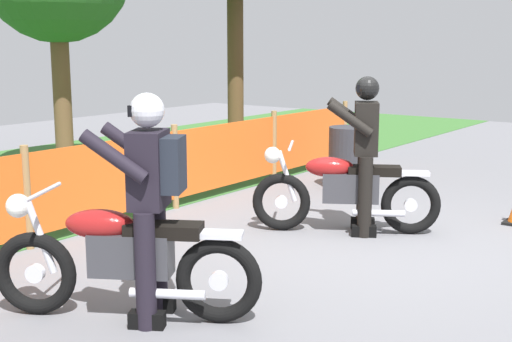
% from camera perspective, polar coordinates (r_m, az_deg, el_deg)
% --- Properties ---
extents(ground, '(24.00, 24.00, 0.02)m').
position_cam_1_polar(ground, '(7.19, 8.48, -6.02)').
color(ground, slate).
extents(grass_verge, '(24.00, 5.79, 0.01)m').
position_cam_1_polar(grass_verge, '(10.78, -18.00, -0.76)').
color(grass_verge, '#386B2D').
rests_on(grass_verge, ground).
extents(barrier_fence, '(8.60, 0.08, 1.05)m').
position_cam_1_polar(barrier_fence, '(8.52, -6.75, 0.45)').
color(barrier_fence, '#997547').
rests_on(barrier_fence, ground).
extents(motorcycle_lead, '(1.13, 1.83, 0.97)m').
position_cam_1_polar(motorcycle_lead, '(5.20, -11.00, -7.09)').
color(motorcycle_lead, black).
rests_on(motorcycle_lead, ground).
extents(motorcycle_trailing, '(1.13, 1.81, 0.96)m').
position_cam_1_polar(motorcycle_trailing, '(7.47, 7.37, -1.59)').
color(motorcycle_trailing, black).
rests_on(motorcycle_trailing, ground).
extents(rider_lead, '(0.71, 0.79, 1.69)m').
position_cam_1_polar(rider_lead, '(5.01, -8.76, -1.98)').
color(rider_lead, black).
rests_on(rider_lead, ground).
extents(rider_trailing, '(0.71, 0.72, 1.69)m').
position_cam_1_polar(rider_trailing, '(7.40, 8.97, 1.81)').
color(rider_trailing, black).
rests_on(rider_trailing, ground).
extents(spare_drum, '(0.58, 0.58, 0.88)m').
position_cam_1_polar(spare_drum, '(9.70, 7.76, 1.06)').
color(spare_drum, '#2D2D33').
rests_on(spare_drum, ground).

